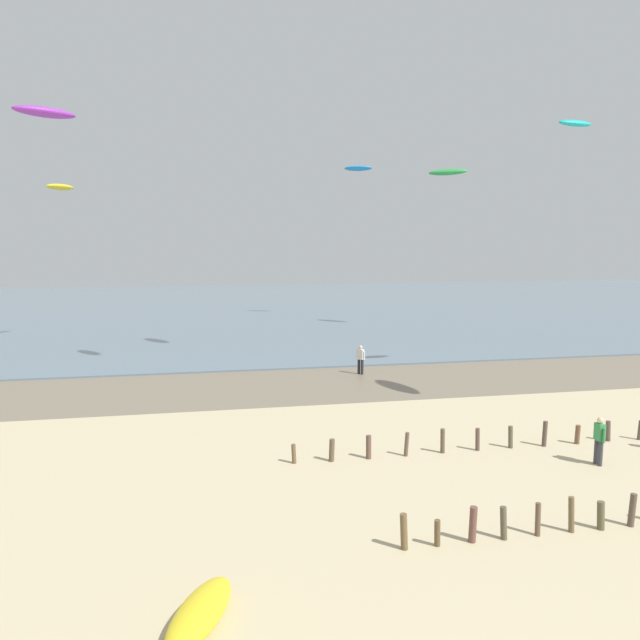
% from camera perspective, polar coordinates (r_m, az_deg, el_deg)
% --- Properties ---
extents(wet_sand_strip, '(120.00, 8.06, 0.01)m').
position_cam_1_polar(wet_sand_strip, '(32.15, -2.84, -6.34)').
color(wet_sand_strip, '#7A6D59').
rests_on(wet_sand_strip, ground).
extents(sea, '(160.00, 70.00, 0.10)m').
position_cam_1_polar(sea, '(70.49, -7.31, 1.28)').
color(sea, slate).
rests_on(sea, ground).
extents(groyne_mid, '(9.62, 0.28, 0.99)m').
position_cam_1_polar(groyne_mid, '(17.95, 22.98, -17.04)').
color(groyne_mid, brown).
rests_on(groyne_mid, ground).
extents(groyne_far, '(16.66, 0.32, 0.98)m').
position_cam_1_polar(groyne_far, '(23.80, 18.04, -10.73)').
color(groyne_far, brown).
rests_on(groyne_far, ground).
extents(person_nearest_camera, '(0.44, 0.42, 1.71)m').
position_cam_1_polar(person_nearest_camera, '(34.73, 3.93, -3.75)').
color(person_nearest_camera, '#232328').
rests_on(person_nearest_camera, ground).
extents(person_by_waterline, '(0.22, 0.57, 1.71)m').
position_cam_1_polar(person_by_waterline, '(23.09, 25.31, -10.35)').
color(person_by_waterline, '#383842').
rests_on(person_by_waterline, ground).
extents(grounded_kite, '(1.85, 2.69, 0.51)m').
position_cam_1_polar(grounded_kite, '(13.63, -11.49, -25.92)').
color(grounded_kite, yellow).
rests_on(grounded_kite, ground).
extents(kite_aloft_1, '(3.00, 2.36, 0.50)m').
position_cam_1_polar(kite_aloft_1, '(32.72, -25.01, 17.69)').
color(kite_aloft_1, purple).
extents(kite_aloft_3, '(2.09, 2.45, 0.58)m').
position_cam_1_polar(kite_aloft_3, '(47.90, -23.76, 11.64)').
color(kite_aloft_3, yellow).
extents(kite_aloft_4, '(2.18, 1.04, 0.49)m').
position_cam_1_polar(kite_aloft_4, '(35.54, 23.37, 17.01)').
color(kite_aloft_4, '#19B2B7').
extents(kite_aloft_6, '(3.25, 2.95, 0.75)m').
position_cam_1_polar(kite_aloft_6, '(51.89, 12.20, 13.77)').
color(kite_aloft_6, green).
extents(kite_aloft_7, '(2.81, 1.73, 0.67)m').
position_cam_1_polar(kite_aloft_7, '(58.67, 3.70, 14.38)').
color(kite_aloft_7, '#2384D1').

